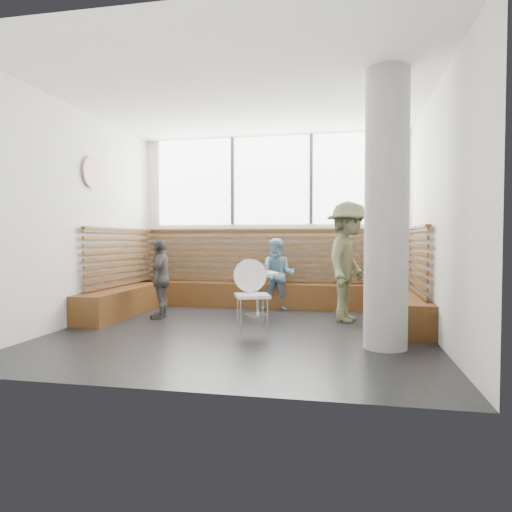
% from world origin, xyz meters
% --- Properties ---
extents(room, '(5.00, 5.00, 3.20)m').
position_xyz_m(room, '(0.00, 0.00, 1.60)').
color(room, silver).
rests_on(room, ground).
extents(booth, '(5.00, 2.50, 1.44)m').
position_xyz_m(booth, '(0.00, 1.77, 0.41)').
color(booth, '#472A11').
rests_on(booth, ground).
extents(concrete_column, '(0.50, 0.50, 3.20)m').
position_xyz_m(concrete_column, '(1.85, -0.60, 1.60)').
color(concrete_column, gray).
rests_on(concrete_column, ground).
extents(wall_art, '(0.03, 0.50, 0.50)m').
position_xyz_m(wall_art, '(-2.46, 0.40, 2.30)').
color(wall_art, white).
rests_on(wall_art, room).
extents(cafe_table, '(0.69, 0.69, 0.71)m').
position_xyz_m(cafe_table, '(-0.04, 1.34, 0.51)').
color(cafe_table, silver).
rests_on(cafe_table, ground).
extents(cafe_chair, '(0.47, 0.46, 0.99)m').
position_xyz_m(cafe_chair, '(0.13, 0.17, 0.58)').
color(cafe_chair, white).
rests_on(cafe_chair, ground).
extents(adult_man, '(0.96, 1.32, 1.84)m').
position_xyz_m(adult_man, '(1.43, 1.07, 0.92)').
color(adult_man, '#545A3C').
rests_on(adult_man, ground).
extents(child_back, '(0.65, 0.53, 1.28)m').
position_xyz_m(child_back, '(0.21, 1.93, 0.64)').
color(child_back, '#608BA6').
rests_on(child_back, ground).
extents(child_left, '(0.40, 0.78, 1.27)m').
position_xyz_m(child_left, '(-1.52, 0.81, 0.63)').
color(child_left, '#484441').
rests_on(child_left, ground).
extents(plate_near, '(0.20, 0.20, 0.01)m').
position_xyz_m(plate_near, '(-0.16, 1.48, 0.72)').
color(plate_near, white).
rests_on(plate_near, cafe_table).
extents(plate_far, '(0.21, 0.21, 0.01)m').
position_xyz_m(plate_far, '(0.09, 1.50, 0.72)').
color(plate_far, white).
rests_on(plate_far, cafe_table).
extents(glass_left, '(0.07, 0.07, 0.11)m').
position_xyz_m(glass_left, '(-0.17, 1.25, 0.77)').
color(glass_left, white).
rests_on(glass_left, cafe_table).
extents(glass_mid, '(0.07, 0.07, 0.10)m').
position_xyz_m(glass_mid, '(-0.02, 1.25, 0.77)').
color(glass_mid, white).
rests_on(glass_mid, cafe_table).
extents(glass_right, '(0.07, 0.07, 0.11)m').
position_xyz_m(glass_right, '(0.12, 1.36, 0.77)').
color(glass_right, white).
rests_on(glass_right, cafe_table).
extents(menu_card, '(0.24, 0.20, 0.00)m').
position_xyz_m(menu_card, '(0.06, 1.13, 0.72)').
color(menu_card, '#A5C64C').
rests_on(menu_card, cafe_table).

